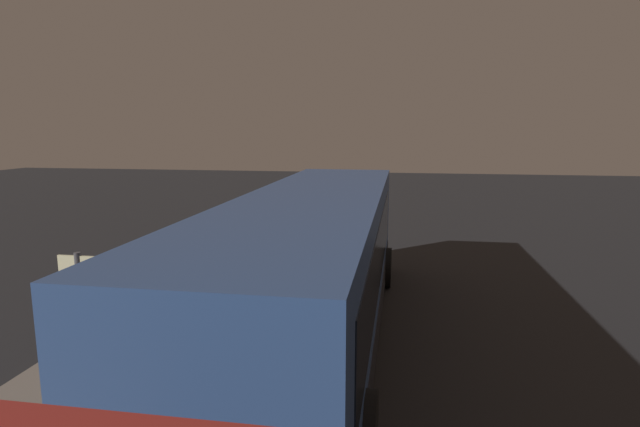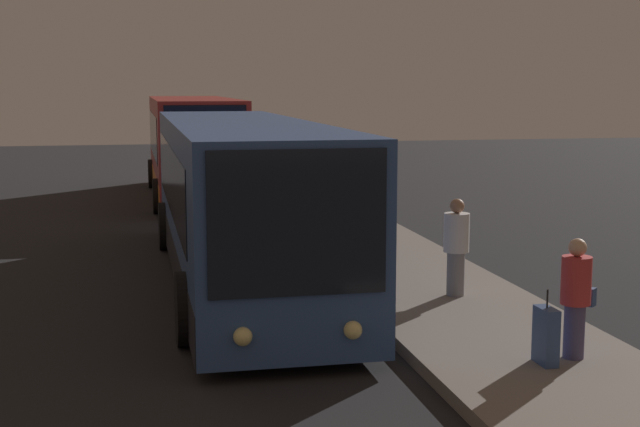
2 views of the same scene
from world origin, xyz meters
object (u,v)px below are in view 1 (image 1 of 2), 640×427
at_px(bus_lead, 314,272).
at_px(sign_post, 81,303).
at_px(passenger_waiting, 240,228).
at_px(suitcase, 256,242).
at_px(passenger_boarding, 206,254).

relative_size(bus_lead, sign_post, 5.38).
height_order(passenger_waiting, suitcase, passenger_waiting).
bearing_deg(suitcase, passenger_waiting, 109.22).
bearing_deg(sign_post, bus_lead, -52.12).
bearing_deg(suitcase, bus_lead, -154.26).
bearing_deg(bus_lead, passenger_boarding, 50.86).
distance_m(bus_lead, sign_post, 4.09).
distance_m(suitcase, sign_post, 9.01).
height_order(bus_lead, passenger_boarding, bus_lead).
distance_m(passenger_boarding, sign_post, 5.22).
relative_size(suitcase, sign_post, 0.44).
xyz_separation_m(passenger_boarding, passenger_waiting, (3.58, 0.29, -0.03)).
bearing_deg(bus_lead, sign_post, 127.88).
bearing_deg(passenger_waiting, bus_lead, 170.26).
bearing_deg(sign_post, passenger_boarding, 0.79).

